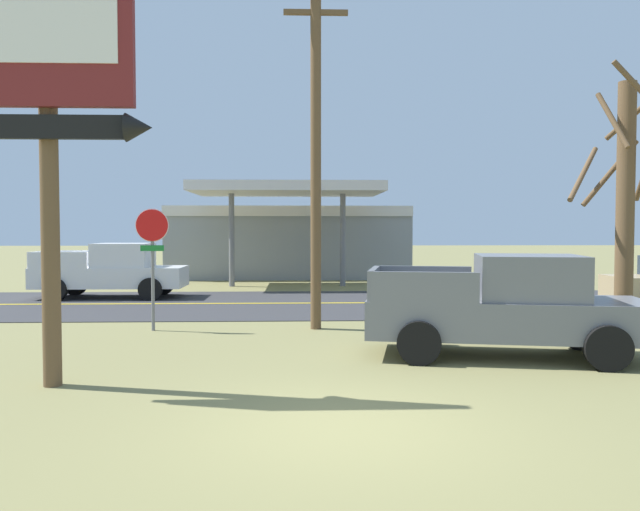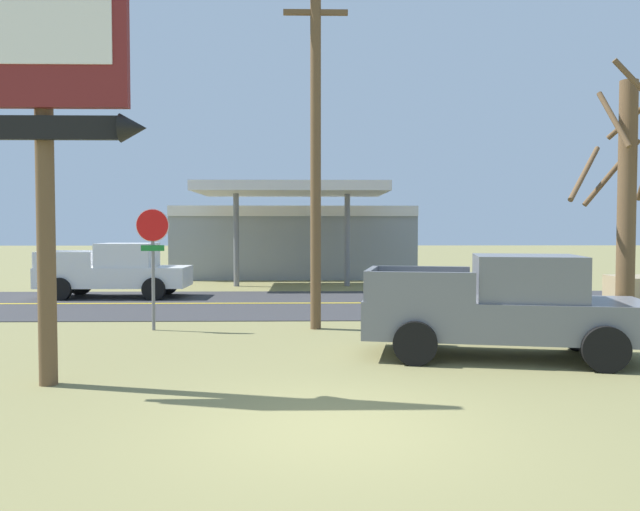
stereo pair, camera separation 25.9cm
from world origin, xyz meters
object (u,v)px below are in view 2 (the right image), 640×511
Objects in this scene: utility_pole at (316,134)px; gas_station at (295,239)px; motel_sign at (45,98)px; pickup_grey_parked_on_lawn at (505,307)px; bare_tree at (627,199)px; pickup_white_on_road at (117,271)px; stop_sign at (153,247)px.

utility_pole is 0.75× the size of gas_station.
motel_sign is 1.18× the size of pickup_grey_parked_on_lawn.
bare_tree is (7.01, -1.35, -1.64)m from utility_pole.
gas_station is 2.31× the size of pickup_white_on_road.
motel_sign is at bearing -159.06° from bare_tree.
motel_sign reaches higher than gas_station.
bare_tree is 1.17× the size of pickup_white_on_road.
motel_sign is 12.08m from bare_tree.
utility_pole is at bearing 169.13° from bare_tree.
stop_sign is 17.80m from gas_station.
motel_sign is at bearing -98.23° from gas_station.
motel_sign is 23.40m from gas_station.
motel_sign is at bearing -92.77° from stop_sign.
bare_tree is at bearing -67.16° from gas_station.
pickup_grey_parked_on_lawn and pickup_white_on_road have the same top height.
utility_pole is at bearing 2.15° from stop_sign.
pickup_white_on_road is (-7.05, 7.24, -3.81)m from utility_pole.
motel_sign is at bearing -77.59° from pickup_white_on_road.
motel_sign is 8.79m from pickup_grey_parked_on_lawn.
stop_sign is at bearing -99.91° from gas_station.
pickup_grey_parked_on_lawn is 1.05× the size of pickup_white_on_road.
stop_sign is 8.32m from pickup_grey_parked_on_lawn.
bare_tree reaches higher than pickup_grey_parked_on_lawn.
motel_sign is at bearing -164.96° from pickup_grey_parked_on_lawn.
stop_sign is 0.54× the size of pickup_grey_parked_on_lawn.
motel_sign is 0.54× the size of gas_station.
utility_pole reaches higher than gas_station.
pickup_white_on_road is at bearing 134.57° from pickup_grey_parked_on_lawn.
stop_sign is 11.07m from bare_tree.
pickup_white_on_road is (-2.84, 12.88, -3.49)m from motel_sign.
pickup_white_on_road is (-3.10, 7.39, -1.06)m from stop_sign.
motel_sign is 13.65m from pickup_white_on_road.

